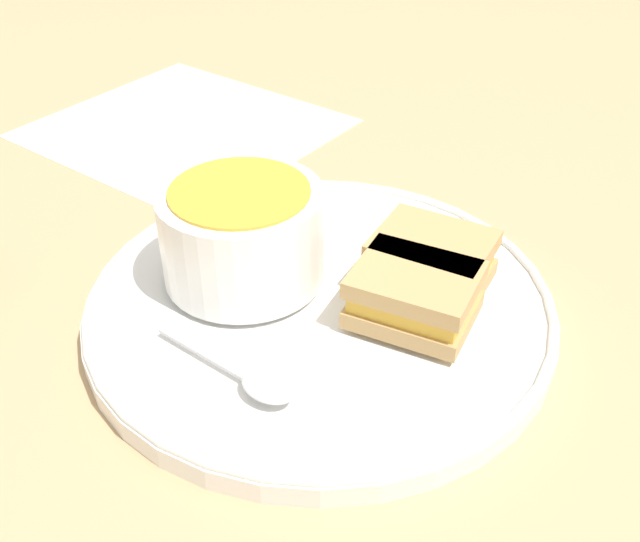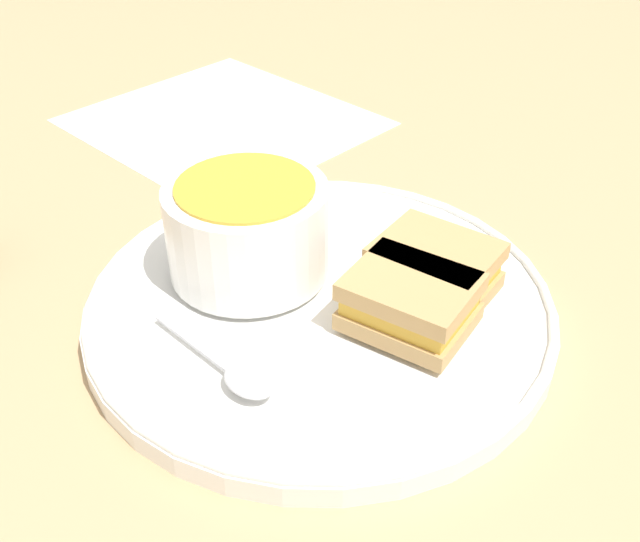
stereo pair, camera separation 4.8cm
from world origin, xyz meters
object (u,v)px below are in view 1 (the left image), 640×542
sandwich_half_near (413,297)px  sandwich_half_far (431,260)px  spoon (259,381)px  soup_bowl (243,233)px

sandwich_half_near → sandwich_half_far: bearing=0.5°
sandwich_half_near → sandwich_half_far: 0.04m
spoon → sandwich_half_far: size_ratio=1.30×
spoon → sandwich_half_near: bearing=70.3°
spoon → sandwich_half_near: (0.09, -0.06, 0.01)m
sandwich_half_near → spoon: bearing=145.2°
soup_bowl → sandwich_half_near: 0.12m
soup_bowl → sandwich_half_far: size_ratio=1.35×
sandwich_half_far → soup_bowl: bearing=108.4°
sandwich_half_near → sandwich_half_far: size_ratio=0.97×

